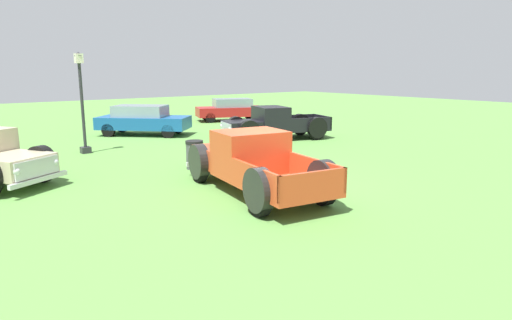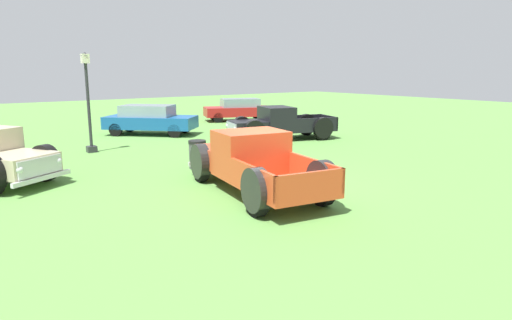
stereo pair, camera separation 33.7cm
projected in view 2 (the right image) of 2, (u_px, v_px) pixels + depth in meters
The scene contains 7 objects.
ground_plane at pixel (270, 187), 12.63m from camera, with size 80.00×80.00×0.00m, color #5B9342.
pickup_truck_foreground at pixel (250, 162), 12.27m from camera, with size 2.81×5.61×1.64m.
pickup_truck_behind_right at pixel (275, 124), 20.98m from camera, with size 5.41×3.17×1.56m.
sedan_distant_a at pixel (150, 119), 22.70m from camera, with size 4.47×4.47×1.50m.
sedan_distant_b at pixel (238, 109), 28.88m from camera, with size 4.61×3.16×1.42m.
lamp_post_near at pixel (88, 101), 17.58m from camera, with size 0.36×0.36×3.93m.
trash_can at pixel (197, 154), 14.97m from camera, with size 0.59×0.59×0.95m.
Camera 2 is at (-7.53, -9.64, 3.27)m, focal length 31.40 mm.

